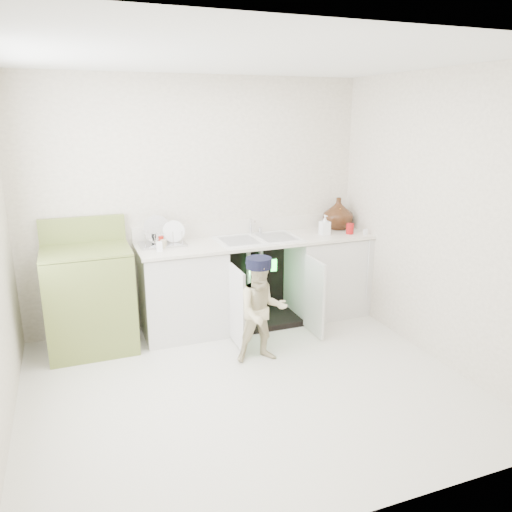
{
  "coord_description": "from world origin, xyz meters",
  "views": [
    {
      "loc": [
        -1.22,
        -3.4,
        2.13
      ],
      "look_at": [
        0.34,
        0.7,
        0.88
      ],
      "focal_mm": 35.0,
      "sensor_mm": 36.0,
      "label": 1
    }
  ],
  "objects": [
    {
      "name": "ground",
      "position": [
        0.0,
        0.0,
        0.0
      ],
      "size": [
        3.5,
        3.5,
        0.0
      ],
      "primitive_type": "plane",
      "color": "beige",
      "rests_on": "ground"
    },
    {
      "name": "avocado_stove",
      "position": [
        -1.12,
        1.18,
        0.5
      ],
      "size": [
        0.78,
        0.65,
        1.2
      ],
      "color": "olive",
      "rests_on": "ground"
    },
    {
      "name": "room_shell",
      "position": [
        0.0,
        0.0,
        1.25
      ],
      "size": [
        6.0,
        5.5,
        1.26
      ],
      "color": "#EEE2CC",
      "rests_on": "ground"
    },
    {
      "name": "counter_run",
      "position": [
        0.59,
        1.21,
        0.48
      ],
      "size": [
        2.44,
        1.02,
        1.25
      ],
      "color": "silver",
      "rests_on": "ground"
    },
    {
      "name": "repair_worker",
      "position": [
        0.27,
        0.38,
        0.48
      ],
      "size": [
        0.59,
        0.69,
        0.95
      ],
      "rotation": [
        0.0,
        0.0,
        -0.11
      ],
      "color": "beige",
      "rests_on": "ground"
    }
  ]
}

